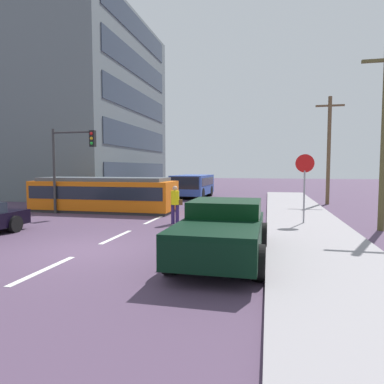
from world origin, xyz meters
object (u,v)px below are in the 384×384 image
pedestrian_crossing (175,202)px  stop_sign (305,174)px  parked_sedan_mid (115,195)px  utility_pole_mid (329,148)px  traffic_light_mast (71,154)px  city_bus (193,185)px  parked_sedan_far (141,189)px  streetcar_tram (104,194)px  pickup_truck_parked (223,230)px  utility_pole_near (384,134)px

pedestrian_crossing → stop_sign: stop_sign is taller
parked_sedan_mid → utility_pole_mid: utility_pole_mid is taller
traffic_light_mast → stop_sign: bearing=-6.2°
city_bus → parked_sedan_far: bearing=171.9°
parked_sedan_far → traffic_light_mast: traffic_light_mast is taller
city_bus → streetcar_tram: bearing=-106.9°
city_bus → stop_sign: size_ratio=1.87×
pedestrian_crossing → pickup_truck_parked: size_ratio=0.33×
pickup_truck_parked → utility_pole_mid: size_ratio=0.70×
city_bus → parked_sedan_far: 4.87m
stop_sign → utility_pole_near: bearing=-7.6°
city_bus → stop_sign: (7.51, -12.37, 1.14)m
pedestrian_crossing → parked_sedan_far: size_ratio=0.39×
pedestrian_crossing → utility_pole_mid: (7.86, 9.91, 2.80)m
city_bus → utility_pole_near: utility_pole_near is taller
pedestrian_crossing → traffic_light_mast: 6.84m
traffic_light_mast → pickup_truck_parked: bearing=-38.5°
streetcar_tram → parked_sedan_far: (-1.83, 10.43, -0.36)m
utility_pole_mid → pedestrian_crossing: bearing=-128.4°
pedestrian_crossing → utility_pole_mid: size_ratio=0.23×
city_bus → parked_sedan_mid: bearing=-125.8°
streetcar_tram → pickup_truck_parked: streetcar_tram is taller
traffic_light_mast → streetcar_tram: bearing=50.1°
parked_sedan_mid → utility_pole_mid: size_ratio=0.64×
city_bus → utility_pole_mid: (9.94, -3.07, 2.69)m
streetcar_tram → city_bus: 10.19m
city_bus → pickup_truck_parked: city_bus is taller
pedestrian_crossing → utility_pole_mid: bearing=51.6°
streetcar_tram → parked_sedan_far: 10.59m
parked_sedan_far → utility_pole_near: 20.49m
parked_sedan_far → utility_pole_mid: 15.53m
parked_sedan_mid → utility_pole_near: utility_pole_near is taller
pickup_truck_parked → parked_sedan_far: size_ratio=1.16×
streetcar_tram → city_bus: (2.97, 9.75, 0.07)m
pickup_truck_parked → parked_sedan_far: (-9.67, 18.94, -0.17)m
parked_sedan_far → stop_sign: (12.31, -13.05, 1.57)m
traffic_light_mast → utility_pole_near: bearing=-6.4°
utility_pole_mid → stop_sign: bearing=-104.6°
stop_sign → parked_sedan_mid: bearing=150.6°
traffic_light_mast → utility_pole_mid: (14.05, 8.04, 0.58)m
utility_pole_near → utility_pole_mid: 9.68m
streetcar_tram → stop_sign: (10.48, -2.62, 1.21)m
streetcar_tram → parked_sedan_mid: streetcar_tram is taller
pickup_truck_parked → stop_sign: bearing=65.8°
utility_pole_mid → parked_sedan_mid: bearing=-169.1°
parked_sedan_far → traffic_light_mast: 12.08m
city_bus → stop_sign: bearing=-58.7°
city_bus → pedestrian_crossing: city_bus is taller
pickup_truck_parked → stop_sign: stop_sign is taller
stop_sign → utility_pole_mid: size_ratio=0.40×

